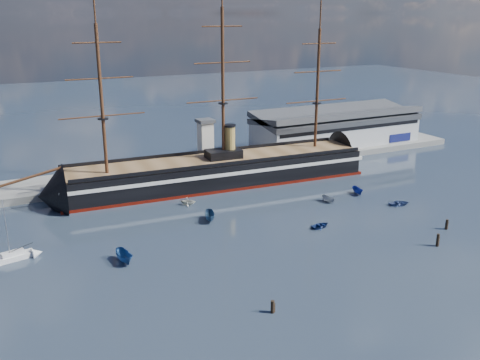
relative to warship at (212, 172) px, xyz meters
name	(u,v)px	position (x,y,z in m)	size (l,w,h in m)	color
ground	(245,206)	(0.63, -20.00, -4.04)	(600.00, 600.00, 0.00)	#283546
quay	(222,167)	(10.63, 16.00, -4.04)	(180.00, 18.00, 2.00)	slate
warehouse	(336,128)	(58.63, 20.00, 3.95)	(63.00, 21.00, 11.60)	#B7BABC
quay_tower	(206,142)	(3.63, 13.00, 5.72)	(5.00, 5.00, 15.00)	silver
warship	(212,172)	(0.00, 0.00, 0.00)	(113.33, 21.51, 53.94)	black
sailboat	(13,256)	(-56.41, -27.49, -3.19)	(8.61, 4.08, 13.25)	silver
motorboat_a	(125,263)	(-36.39, -38.91, -4.04)	(7.53, 2.76, 3.01)	navy
motorboat_b	(321,227)	(9.68, -41.22, -4.04)	(3.02, 1.21, 1.41)	navy
motorboat_c	(328,202)	(21.69, -27.44, -4.04)	(5.32, 1.95, 2.13)	gray
motorboat_d	(188,205)	(-12.61, -12.85, -4.04)	(6.54, 2.84, 2.40)	beige
motorboat_e	(399,205)	(37.01, -37.75, -4.04)	(3.44, 1.37, 1.60)	navy
motorboat_f	(357,194)	(32.87, -25.71, -4.04)	(5.86, 2.15, 2.35)	navy
motorboat_g	(210,221)	(-11.92, -25.80, -4.04)	(7.11, 2.61, 2.85)	navy
piling_near_left	(272,313)	(-19.15, -68.68, -4.04)	(0.64, 0.64, 2.96)	black
piling_near_right	(437,246)	(26.13, -61.29, -4.04)	(0.64, 0.64, 3.56)	black
piling_far_right	(446,229)	(35.26, -55.26, -4.04)	(0.64, 0.64, 3.12)	black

